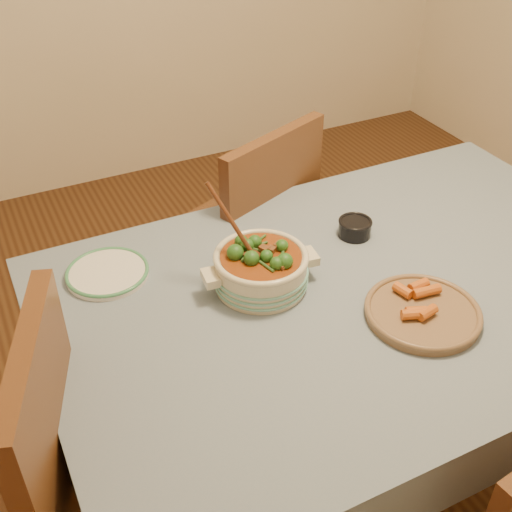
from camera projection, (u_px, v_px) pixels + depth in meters
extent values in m
plane|color=#3F2212|center=(342.00, 460.00, 2.15)|extent=(4.50, 4.50, 0.00)
cube|color=brown|center=(363.00, 293.00, 1.73)|extent=(1.60, 1.00, 0.05)
cube|color=slate|center=(364.00, 285.00, 1.71)|extent=(1.68, 1.08, 0.01)
cylinder|color=brown|center=(78.00, 374.00, 2.00)|extent=(0.07, 0.07, 0.70)
cylinder|color=brown|center=(447.00, 252.00, 2.52)|extent=(0.07, 0.07, 0.70)
cylinder|color=beige|center=(261.00, 271.00, 1.68)|extent=(0.27, 0.27, 0.09)
torus|color=beige|center=(261.00, 257.00, 1.65)|extent=(0.25, 0.25, 0.02)
cube|color=beige|center=(309.00, 256.00, 1.71)|extent=(0.05, 0.07, 0.02)
cube|color=beige|center=(211.00, 278.00, 1.63)|extent=(0.05, 0.07, 0.02)
cylinder|color=maroon|center=(261.00, 259.00, 1.65)|extent=(0.21, 0.21, 0.02)
cylinder|color=silver|center=(108.00, 273.00, 1.74)|extent=(0.26, 0.26, 0.02)
torus|color=#3F8B5E|center=(107.00, 271.00, 1.73)|extent=(0.22, 0.22, 0.01)
cylinder|color=black|center=(355.00, 228.00, 1.88)|extent=(0.10, 0.10, 0.05)
torus|color=black|center=(355.00, 222.00, 1.87)|extent=(0.10, 0.10, 0.01)
cylinder|color=black|center=(355.00, 224.00, 1.87)|extent=(0.08, 0.08, 0.01)
cylinder|color=#805F46|center=(422.00, 314.00, 1.60)|extent=(0.32, 0.32, 0.02)
torus|color=#805F46|center=(423.00, 311.00, 1.59)|extent=(0.29, 0.29, 0.02)
cube|color=brown|center=(231.00, 238.00, 2.37)|extent=(0.58, 0.58, 0.04)
cube|color=brown|center=(273.00, 202.00, 2.12)|extent=(0.43, 0.20, 0.48)
cylinder|color=brown|center=(231.00, 249.00, 2.73)|extent=(0.04, 0.04, 0.48)
cylinder|color=brown|center=(162.00, 291.00, 2.50)|extent=(0.04, 0.04, 0.48)
cylinder|color=brown|center=(301.00, 287.00, 2.52)|extent=(0.04, 0.04, 0.48)
cylinder|color=brown|center=(233.00, 337.00, 2.29)|extent=(0.04, 0.04, 0.48)
cube|color=brown|center=(49.00, 432.00, 1.33)|extent=(0.20, 0.45, 0.50)
cylinder|color=brown|center=(89.00, 490.00, 1.78)|extent=(0.04, 0.04, 0.50)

